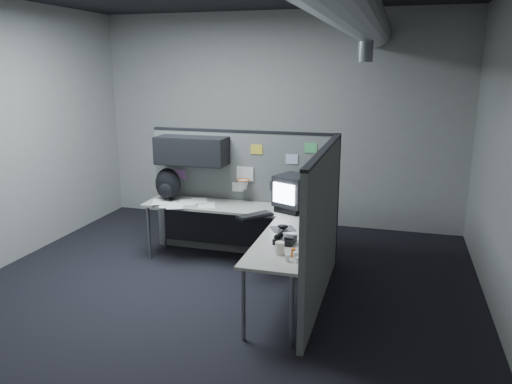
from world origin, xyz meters
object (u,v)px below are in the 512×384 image
(phone, at_px, (285,239))
(backpack, at_px, (168,185))
(keyboard, at_px, (255,216))
(desk, at_px, (247,223))
(monitor, at_px, (294,193))

(phone, relative_size, backpack, 0.54)
(keyboard, bearing_deg, phone, -61.47)
(keyboard, relative_size, phone, 1.94)
(desk, distance_m, keyboard, 0.21)
(desk, xyz_separation_m, backpack, (-1.16, 0.32, 0.32))
(desk, distance_m, phone, 1.06)
(monitor, height_order, keyboard, monitor)
(keyboard, xyz_separation_m, backpack, (-1.29, 0.43, 0.18))
(phone, bearing_deg, backpack, 161.38)
(backpack, bearing_deg, phone, -25.17)
(phone, xyz_separation_m, backpack, (-1.80, 1.16, 0.16))
(phone, distance_m, backpack, 2.15)
(desk, relative_size, backpack, 5.60)
(keyboard, bearing_deg, monitor, 38.49)
(monitor, bearing_deg, phone, -104.32)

